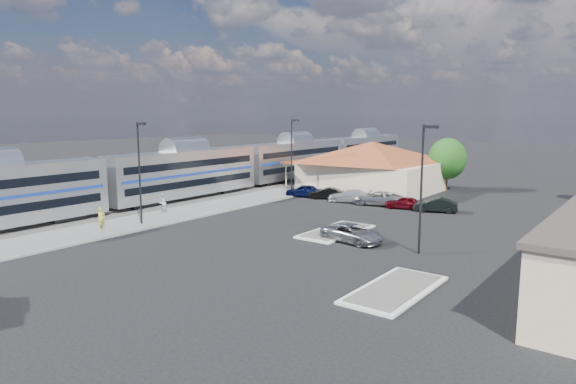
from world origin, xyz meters
The scene contains 21 objects.
ground centered at (0.00, 0.00, 0.00)m, with size 280.00×280.00×0.00m, color black.
railbed centered at (-21.00, 8.00, 0.06)m, with size 16.00×100.00×0.12m, color #4C4944.
platform centered at (-12.00, 6.00, 0.09)m, with size 5.50×92.00×0.18m, color gray.
passenger_train centered at (-18.00, 5.45, 2.87)m, with size 3.00×104.00×5.55m.
freight_cars centered at (-24.00, 6.33, 1.93)m, with size 2.80×46.00×4.00m.
station_depot centered at (-4.56, 24.00, 3.13)m, with size 18.35×12.24×6.20m.
traffic_island_south centered at (4.00, 2.00, 0.10)m, with size 3.30×7.50×0.21m.
traffic_island_north centered at (14.00, -8.00, 0.10)m, with size 3.30×7.50×0.21m.
lamp_plat_s centered at (-10.90, -6.00, 5.34)m, with size 1.08×0.25×9.00m.
lamp_plat_n centered at (-10.90, 16.00, 5.34)m, with size 1.08×0.25×9.00m.
lamp_lot centered at (12.10, 0.00, 5.34)m, with size 1.08×0.25×9.00m.
tree_depot centered at (3.00, 30.00, 4.02)m, with size 4.71×4.71×6.63m.
suv centered at (6.65, 0.03, 0.70)m, with size 2.31×5.02×1.40m, color #96989D.
person_a centered at (-11.57, -9.55, 1.13)m, with size 0.69×0.45×1.89m, color #D3D142.
person_b centered at (-13.48, -1.65, 1.13)m, with size 0.93×0.72×1.90m, color white.
parked_car_a centered at (-8.50, 15.06, 0.73)m, with size 1.72×4.27×1.46m, color #0D1543.
parked_car_b centered at (-5.55, 15.36, 0.65)m, with size 1.38×3.95×1.30m, color black.
parked_car_c centered at (-2.35, 15.06, 0.70)m, with size 1.97×4.85×1.41m, color silver.
parked_car_d centered at (0.85, 15.36, 0.74)m, with size 2.45×5.31×1.48m, color gray.
parked_car_e centered at (4.05, 15.06, 0.65)m, with size 1.54×3.82×1.30m, color maroon.
parked_car_f centered at (7.25, 15.36, 0.69)m, with size 1.47×4.22×1.39m, color black.
Camera 1 is at (25.65, -33.35, 9.83)m, focal length 32.00 mm.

